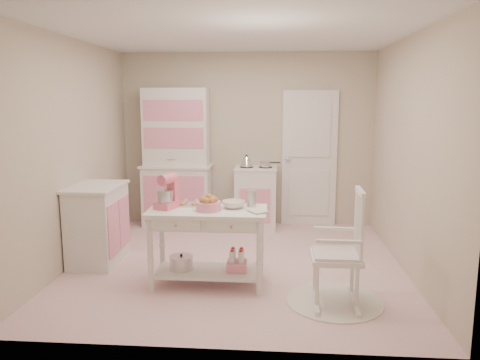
{
  "coord_description": "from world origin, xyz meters",
  "views": [
    {
      "loc": [
        0.45,
        -5.21,
        1.9
      ],
      "look_at": [
        0.05,
        -0.12,
        1.02
      ],
      "focal_mm": 35.0,
      "sensor_mm": 36.0,
      "label": 1
    }
  ],
  "objects_px": {
    "bread_basket": "(209,206)",
    "hutch": "(176,158)",
    "base_cabinet": "(98,224)",
    "rocking_chair": "(336,246)",
    "work_table": "(208,247)",
    "stand_mixer": "(167,192)",
    "stove": "(256,198)"
  },
  "relations": [
    {
      "from": "stove",
      "to": "rocking_chair",
      "type": "relative_size",
      "value": 0.84
    },
    {
      "from": "hutch",
      "to": "work_table",
      "type": "xyz_separation_m",
      "value": [
        0.8,
        -2.28,
        -0.64
      ]
    },
    {
      "from": "hutch",
      "to": "rocking_chair",
      "type": "distance_m",
      "value": 3.37
    },
    {
      "from": "base_cabinet",
      "to": "stand_mixer",
      "type": "bearing_deg",
      "value": -30.15
    },
    {
      "from": "base_cabinet",
      "to": "bread_basket",
      "type": "distance_m",
      "value": 1.59
    },
    {
      "from": "work_table",
      "to": "stand_mixer",
      "type": "height_order",
      "value": "stand_mixer"
    },
    {
      "from": "rocking_chair",
      "to": "bread_basket",
      "type": "xyz_separation_m",
      "value": [
        -1.24,
        0.3,
        0.3
      ]
    },
    {
      "from": "work_table",
      "to": "hutch",
      "type": "bearing_deg",
      "value": 109.44
    },
    {
      "from": "work_table",
      "to": "bread_basket",
      "type": "relative_size",
      "value": 4.8
    },
    {
      "from": "rocking_chair",
      "to": "work_table",
      "type": "height_order",
      "value": "rocking_chair"
    },
    {
      "from": "stove",
      "to": "stand_mixer",
      "type": "bearing_deg",
      "value": -110.27
    },
    {
      "from": "stand_mixer",
      "to": "rocking_chair",
      "type": "bearing_deg",
      "value": 9.81
    },
    {
      "from": "stove",
      "to": "stand_mixer",
      "type": "relative_size",
      "value": 2.71
    },
    {
      "from": "hutch",
      "to": "stove",
      "type": "distance_m",
      "value": 1.33
    },
    {
      "from": "hutch",
      "to": "work_table",
      "type": "height_order",
      "value": "hutch"
    },
    {
      "from": "base_cabinet",
      "to": "bread_basket",
      "type": "bearing_deg",
      "value": -24.18
    },
    {
      "from": "base_cabinet",
      "to": "work_table",
      "type": "bearing_deg",
      "value": -22.76
    },
    {
      "from": "bread_basket",
      "to": "hutch",
      "type": "bearing_deg",
      "value": 109.49
    },
    {
      "from": "stove",
      "to": "base_cabinet",
      "type": "distance_m",
      "value": 2.43
    },
    {
      "from": "bread_basket",
      "to": "work_table",
      "type": "bearing_deg",
      "value": 111.8
    },
    {
      "from": "base_cabinet",
      "to": "rocking_chair",
      "type": "xyz_separation_m",
      "value": [
        2.65,
        -0.93,
        0.09
      ]
    },
    {
      "from": "stove",
      "to": "stand_mixer",
      "type": "height_order",
      "value": "stand_mixer"
    },
    {
      "from": "stand_mixer",
      "to": "base_cabinet",
      "type": "bearing_deg",
      "value": 171.95
    },
    {
      "from": "rocking_chair",
      "to": "bread_basket",
      "type": "distance_m",
      "value": 1.31
    },
    {
      "from": "hutch",
      "to": "rocking_chair",
      "type": "xyz_separation_m",
      "value": [
        2.06,
        -2.62,
        -0.49
      ]
    },
    {
      "from": "base_cabinet",
      "to": "rocking_chair",
      "type": "bearing_deg",
      "value": -19.32
    },
    {
      "from": "stand_mixer",
      "to": "work_table",
      "type": "bearing_deg",
      "value": 19.37
    },
    {
      "from": "base_cabinet",
      "to": "work_table",
      "type": "xyz_separation_m",
      "value": [
        1.39,
        -0.58,
        -0.06
      ]
    },
    {
      "from": "rocking_chair",
      "to": "stand_mixer",
      "type": "bearing_deg",
      "value": 169.21
    },
    {
      "from": "rocking_chair",
      "to": "stand_mixer",
      "type": "relative_size",
      "value": 3.24
    },
    {
      "from": "hutch",
      "to": "base_cabinet",
      "type": "xyz_separation_m",
      "value": [
        -0.58,
        -1.7,
        -0.58
      ]
    },
    {
      "from": "base_cabinet",
      "to": "stand_mixer",
      "type": "height_order",
      "value": "stand_mixer"
    }
  ]
}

